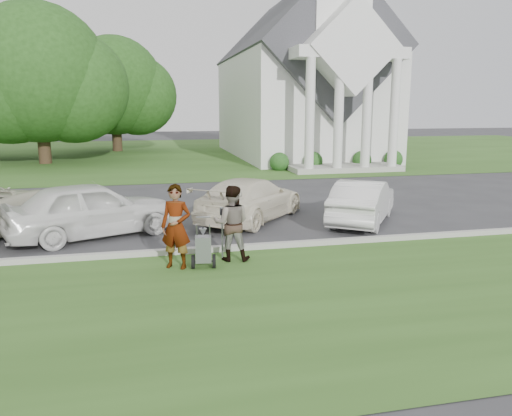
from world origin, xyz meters
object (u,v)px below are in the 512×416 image
object	(u,v)px
car_b	(92,209)
car_c	(250,199)
striping_cart	(203,250)
car_d	(362,201)
tree_left	(38,80)
parking_meter_near	(222,227)
person_right	(231,224)
person_left	(176,227)
church	(301,71)
tree_back	(114,90)

from	to	relation	value
car_b	car_c	bearing A→B (deg)	-99.85
striping_cart	car_d	distance (m)	6.37
tree_left	parking_meter_near	size ratio (longest dim) A/B	8.33
tree_left	person_right	bearing A→B (deg)	-70.08
car_c	person_left	bearing A→B (deg)	98.41
church	striping_cart	distance (m)	26.24
church	car_d	world-z (taller)	church
car_c	striping_cart	bearing A→B (deg)	105.09
person_left	parking_meter_near	size ratio (longest dim) A/B	1.48
tree_back	parking_meter_near	world-z (taller)	tree_back
person_right	parking_meter_near	distance (m)	0.24
church	person_left	distance (m)	26.23
church	car_d	size ratio (longest dim) A/B	5.94
car_c	car_b	bearing A→B (deg)	51.91
car_c	parking_meter_near	bearing A→B (deg)	108.50
church	tree_left	world-z (taller)	church
parking_meter_near	car_c	size ratio (longest dim) A/B	0.27
tree_back	car_d	bearing A→B (deg)	-72.29
church	car_c	size ratio (longest dim) A/B	5.12
tree_left	striping_cart	distance (m)	24.24
parking_meter_near	car_d	distance (m)	5.66
church	car_c	xyz separation A→B (m)	(-7.67, -19.30, -5.26)
striping_cart	car_c	size ratio (longest dim) A/B	0.24
person_left	car_b	size ratio (longest dim) A/B	0.41
striping_cart	person_right	world-z (taller)	person_right
person_left	car_b	bearing A→B (deg)	147.92
striping_cart	car_d	bearing A→B (deg)	39.65
striping_cart	parking_meter_near	bearing A→B (deg)	52.37
person_right	car_b	bearing A→B (deg)	-27.82
tree_back	parking_meter_near	size ratio (longest dim) A/B	7.54
parking_meter_near	car_b	xyz separation A→B (m)	(-3.20, 2.90, -0.02)
tree_back	car_c	bearing A→B (deg)	-78.47
person_left	car_b	world-z (taller)	person_left
tree_left	car_d	xyz separation A→B (m)	(12.69, -19.21, -4.44)
person_left	car_c	size ratio (longest dim) A/B	0.40
car_b	striping_cart	bearing A→B (deg)	-164.08
church	tree_left	size ratio (longest dim) A/B	2.27
striping_cart	parking_meter_near	distance (m)	0.81
church	car_b	world-z (taller)	church
tree_left	parking_meter_near	xyz separation A→B (m)	(7.83, -22.12, -4.31)
striping_cart	car_d	xyz separation A→B (m)	(5.36, 3.42, 0.24)
parking_meter_near	striping_cart	bearing A→B (deg)	-134.75
person_left	person_right	size ratio (longest dim) A/B	1.06
person_right	tree_back	bearing A→B (deg)	-69.10
person_left	parking_meter_near	distance (m)	1.16
tree_left	church	bearing A→B (deg)	3.79
striping_cart	car_b	size ratio (longest dim) A/B	0.24
person_left	car_c	distance (m)	5.05
person_right	car_d	distance (m)	5.52
tree_back	person_left	distance (m)	30.85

